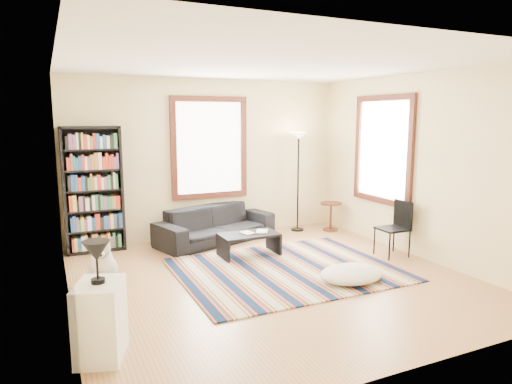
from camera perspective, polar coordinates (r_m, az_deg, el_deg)
name	(u,v)px	position (r m, az deg, el deg)	size (l,w,h in m)	color
floor	(272,282)	(6.24, 1.96, -11.16)	(5.00, 5.00, 0.10)	#AF8550
ceiling	(273,59)	(5.89, 2.12, 16.29)	(5.00, 5.00, 0.10)	white
wall_back	(208,159)	(8.24, -6.00, 4.16)	(5.00, 0.10, 2.80)	beige
wall_front	(417,211)	(3.83, 19.52, -2.28)	(5.00, 0.10, 2.80)	beige
wall_left	(58,187)	(5.27, -23.54, 0.54)	(0.10, 5.00, 2.80)	beige
wall_right	(422,166)	(7.40, 19.99, 3.06)	(0.10, 5.00, 2.80)	beige
window_back	(209,148)	(8.15, -5.84, 5.51)	(1.20, 0.06, 1.60)	white
window_right	(383,150)	(7.91, 15.58, 5.11)	(0.06, 1.20, 1.60)	white
rug	(286,269)	(6.54, 3.78, -9.64)	(2.99, 2.40, 0.02)	#0B1C39
sofa	(215,224)	(7.93, -5.09, -4.06)	(0.82, 2.09, 0.61)	black
bookshelf	(93,190)	(7.65, -19.67, 0.25)	(0.90, 0.30, 2.00)	black
coffee_table	(249,245)	(7.12, -0.88, -6.62)	(0.90, 0.50, 0.36)	black
book_a	(243,234)	(7.03, -1.63, -5.22)	(0.21, 0.16, 0.02)	beige
book_b	(256,231)	(7.17, 0.05, -4.93)	(0.18, 0.24, 0.02)	beige
floor_cushion	(352,274)	(6.19, 11.85, -9.99)	(0.87, 0.65, 0.22)	white
floor_lamp	(298,182)	(8.60, 5.27, 1.24)	(0.30, 0.30, 1.86)	black
side_table	(331,217)	(8.79, 9.33, -3.05)	(0.40, 0.40, 0.54)	#4C1D13
folding_chair	(392,229)	(7.38, 16.68, -4.44)	(0.42, 0.40, 0.86)	black
white_cabinet	(100,321)	(4.43, -18.88, -14.96)	(0.38, 0.50, 0.70)	white
table_lamp	(97,262)	(4.24, -19.26, -8.28)	(0.24, 0.24, 0.38)	black
dog	(102,260)	(6.32, -18.67, -8.05)	(0.43, 0.60, 0.60)	#ADADAD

